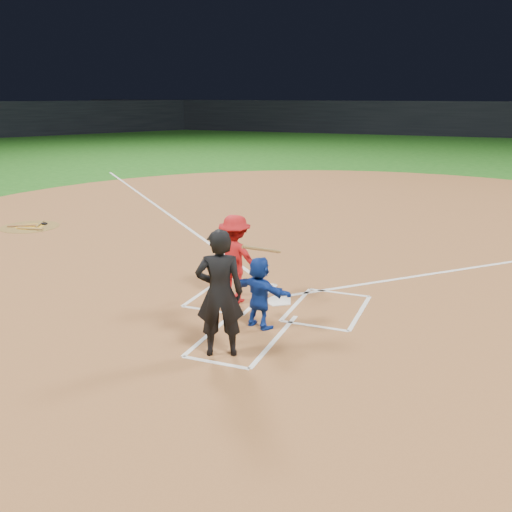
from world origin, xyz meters
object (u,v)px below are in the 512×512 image
at_px(home_plate, 278,301).
at_px(on_deck_circle, 30,227).
at_px(catcher, 260,292).
at_px(batter_at_plate, 235,259).
at_px(umpire, 220,293).

relative_size(home_plate, on_deck_circle, 0.35).
bearing_deg(on_deck_circle, catcher, -26.35).
xyz_separation_m(on_deck_circle, catcher, (9.20, -4.56, 0.62)).
relative_size(home_plate, batter_at_plate, 0.35).
xyz_separation_m(home_plate, batter_at_plate, (-0.77, -0.28, 0.84)).
bearing_deg(home_plate, umpire, 88.66).
bearing_deg(catcher, umpire, 102.06).
distance_m(on_deck_circle, umpire, 10.75).
bearing_deg(home_plate, on_deck_circle, -19.84).
relative_size(on_deck_circle, catcher, 1.36).
relative_size(catcher, umpire, 0.63).
distance_m(catcher, umpire, 1.28).
height_order(catcher, umpire, umpire).
height_order(home_plate, on_deck_circle, home_plate).
height_order(catcher, batter_at_plate, batter_at_plate).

